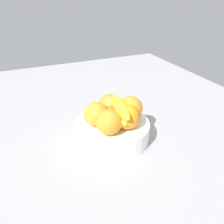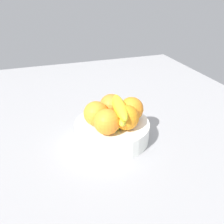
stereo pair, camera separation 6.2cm
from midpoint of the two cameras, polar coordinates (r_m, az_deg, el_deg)
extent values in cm
cube|color=gray|center=(83.87, 2.33, -6.89)|extent=(180.00, 140.00, 3.00)
cylinder|color=white|center=(80.53, 2.21, -4.54)|extent=(24.75, 24.75, 6.34)
sphere|color=orange|center=(76.23, -1.59, -0.31)|extent=(7.95, 7.95, 7.95)
sphere|color=orange|center=(71.53, 1.26, -2.40)|extent=(7.95, 7.95, 7.95)
sphere|color=orange|center=(74.16, 5.80, -1.35)|extent=(7.95, 7.95, 7.95)
sphere|color=orange|center=(79.27, 6.89, 0.68)|extent=(7.95, 7.95, 7.95)
sphere|color=orange|center=(80.89, 2.00, 1.48)|extent=(7.95, 7.95, 7.95)
ellipsoid|color=yellow|center=(78.05, 4.67, -1.33)|extent=(15.32, 14.33, 4.00)
ellipsoid|color=yellow|center=(76.77, 5.34, -0.03)|extent=(17.00, 11.17, 4.00)
ellipsoid|color=yellow|center=(74.98, 4.16, 1.19)|extent=(17.39, 6.36, 4.00)
camera|label=1|loc=(0.03, -87.69, 1.26)|focal=38.42mm
camera|label=2|loc=(0.03, 92.31, -1.26)|focal=38.42mm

